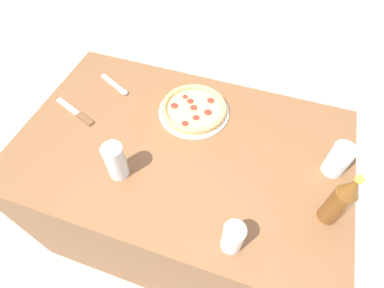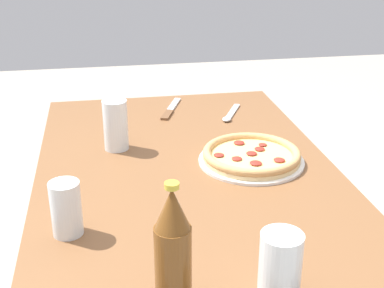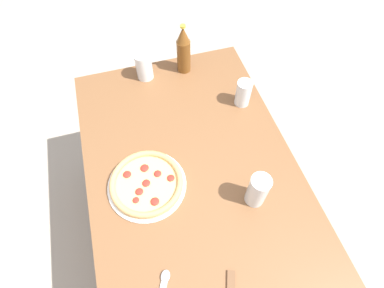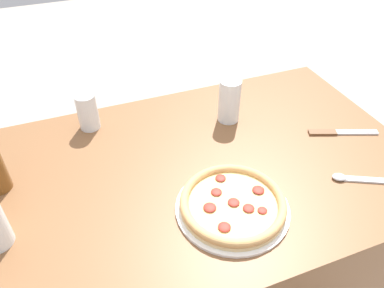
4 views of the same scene
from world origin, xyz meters
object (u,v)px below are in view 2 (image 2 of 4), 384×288
Objects in this scene: pizza_pepperoni at (251,156)px; glass_iced_tea at (280,268)px; spoon at (230,115)px; beer_bottle at (173,252)px; glass_water at (66,210)px; knife at (170,110)px; glass_cola at (116,127)px.

glass_iced_tea is at bearing 169.09° from pizza_pepperoni.
spoon is at bearing -4.46° from pizza_pepperoni.
pizza_pepperoni is 0.58m from glass_iced_tea.
beer_bottle is 1.00m from spoon.
glass_water is 0.82m from knife.
glass_water is 0.47m from glass_cola.
pizza_pepperoni is 0.38m from spoon.
glass_water is 0.93× the size of glass_iced_tea.
glass_iced_tea is at bearing -91.33° from beer_bottle.
beer_bottle reaches higher than glass_iced_tea.
knife is at bearing 3.12° from glass_iced_tea.
beer_bottle reaches higher than glass_water.
glass_water is 0.84m from spoon.
spoon is (-0.09, -0.20, 0.00)m from knife.
knife is (0.47, 0.17, -0.02)m from pizza_pepperoni.
beer_bottle is at bearing 172.58° from knife.
beer_bottle is 1.13× the size of knife.
knife is at bearing 64.09° from spoon.
spoon is at bearing -8.38° from glass_iced_tea.
knife is at bearing -33.51° from glass_cola.
glass_cola is 0.73m from beer_bottle.
pizza_pepperoni is at bearing -59.94° from glass_water.
glass_cola is (0.16, 0.37, 0.05)m from pizza_pepperoni.
glass_cola reaches higher than knife.
glass_cola is 0.78m from glass_iced_tea.
beer_bottle reaches higher than glass_cola.
glass_cola reaches higher than pizza_pepperoni.
knife is (0.75, -0.33, -0.06)m from glass_water.
glass_water is at bearing 141.59° from spoon.
beer_bottle is 1.05m from knife.
glass_iced_tea is 0.20m from beer_bottle.
knife is 1.23× the size of spoon.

